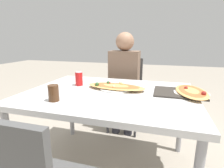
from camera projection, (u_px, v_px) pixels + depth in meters
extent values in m
plane|color=#9E9384|center=(110.00, 168.00, 1.58)|extent=(14.00, 14.00, 0.00)
cube|color=silver|center=(109.00, 94.00, 1.41)|extent=(1.33, 0.99, 0.04)
cylinder|color=#99999E|center=(11.00, 153.00, 1.26)|extent=(0.05, 0.05, 0.68)
cylinder|color=#99999E|center=(71.00, 108.00, 2.07)|extent=(0.05, 0.05, 0.68)
cylinder|color=#99999E|center=(181.00, 121.00, 1.74)|extent=(0.05, 0.05, 0.68)
cube|color=#4C4C4C|center=(124.00, 95.00, 2.18)|extent=(0.40, 0.40, 0.04)
cube|color=#4C4C4C|center=(128.00, 74.00, 2.29)|extent=(0.38, 0.03, 0.43)
cylinder|color=#38383D|center=(135.00, 120.00, 2.03)|extent=(0.03, 0.03, 0.43)
cylinder|color=#38383D|center=(108.00, 117.00, 2.13)|extent=(0.03, 0.03, 0.43)
cylinder|color=#38383D|center=(139.00, 109.00, 2.35)|extent=(0.03, 0.03, 0.43)
cylinder|color=#38383D|center=(115.00, 107.00, 2.44)|extent=(0.03, 0.03, 0.43)
cylinder|color=#2D2D38|center=(128.00, 116.00, 2.10)|extent=(0.10, 0.10, 0.47)
cylinder|color=#2D2D38|center=(116.00, 114.00, 2.14)|extent=(0.10, 0.10, 0.47)
cube|color=brown|center=(124.00, 73.00, 2.08)|extent=(0.34, 0.22, 0.53)
sphere|color=#997056|center=(125.00, 42.00, 1.99)|extent=(0.21, 0.21, 0.21)
cylinder|color=white|center=(116.00, 88.00, 1.48)|extent=(0.27, 0.27, 0.01)
ellipsoid|color=tan|center=(116.00, 86.00, 1.48)|extent=(0.52, 0.26, 0.02)
ellipsoid|color=#D16033|center=(116.00, 86.00, 1.48)|extent=(0.43, 0.22, 0.01)
sphere|color=beige|center=(123.00, 84.00, 1.50)|extent=(0.03, 0.03, 0.03)
sphere|color=beige|center=(120.00, 83.00, 1.52)|extent=(0.03, 0.03, 0.03)
sphere|color=maroon|center=(109.00, 83.00, 1.54)|extent=(0.02, 0.02, 0.02)
sphere|color=#335928|center=(108.00, 83.00, 1.54)|extent=(0.03, 0.03, 0.03)
sphere|color=#335928|center=(97.00, 84.00, 1.48)|extent=(0.04, 0.04, 0.04)
sphere|color=beige|center=(114.00, 87.00, 1.42)|extent=(0.02, 0.02, 0.02)
cylinder|color=red|center=(79.00, 79.00, 1.59)|extent=(0.07, 0.07, 0.12)
cylinder|color=silver|center=(79.00, 72.00, 1.58)|extent=(0.06, 0.06, 0.00)
cylinder|color=#4C2D19|center=(54.00, 93.00, 1.19)|extent=(0.07, 0.07, 0.11)
cube|color=#332D28|center=(179.00, 93.00, 1.36)|extent=(0.37, 0.29, 0.01)
cylinder|color=white|center=(191.00, 94.00, 1.34)|extent=(0.26, 0.26, 0.01)
ellipsoid|color=tan|center=(191.00, 91.00, 1.33)|extent=(0.27, 0.44, 0.02)
ellipsoid|color=#D16033|center=(192.00, 91.00, 1.33)|extent=(0.22, 0.36, 0.01)
sphere|color=maroon|center=(186.00, 88.00, 1.38)|extent=(0.03, 0.03, 0.03)
sphere|color=maroon|center=(204.00, 93.00, 1.23)|extent=(0.03, 0.03, 0.03)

